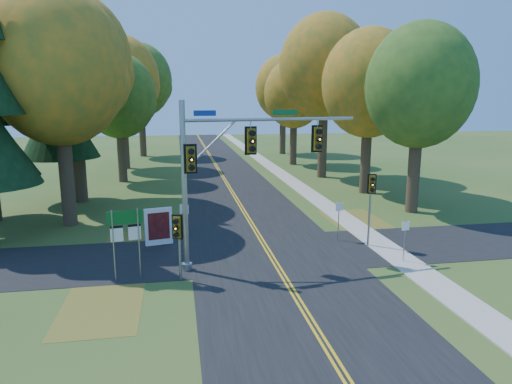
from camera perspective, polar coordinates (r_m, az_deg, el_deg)
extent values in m
plane|color=#2B4E1B|center=(21.80, 2.66, -9.25)|extent=(160.00, 160.00, 0.00)
cube|color=black|center=(21.79, 2.66, -9.22)|extent=(8.00, 160.00, 0.02)
cube|color=black|center=(23.63, 1.60, -7.53)|extent=(60.00, 6.00, 0.02)
cube|color=gold|center=(21.77, 2.40, -9.20)|extent=(0.10, 160.00, 0.01)
cube|color=gold|center=(21.81, 2.92, -9.17)|extent=(0.10, 160.00, 0.01)
cube|color=#9E998E|center=(23.84, 17.51, -7.86)|extent=(1.60, 160.00, 0.06)
cube|color=brown|center=(25.18, -14.10, -6.68)|extent=(4.00, 6.00, 0.00)
cube|color=brown|center=(29.27, 13.20, -4.06)|extent=(3.50, 8.00, 0.00)
cube|color=brown|center=(18.81, -18.73, -13.37)|extent=(3.00, 5.00, 0.00)
cylinder|color=#38281C|center=(30.26, -22.63, 2.39)|extent=(0.86, 0.86, 6.75)
ellipsoid|color=orange|center=(29.99, -23.57, 14.11)|extent=(8.00, 8.00, 9.20)
sphere|color=orange|center=(30.82, -19.96, 12.78)|extent=(4.80, 4.80, 4.80)
sphere|color=orange|center=(29.63, -26.79, 15.44)|extent=(4.40, 4.40, 4.40)
cylinder|color=#38281C|center=(33.07, 19.15, 2.77)|extent=(0.83, 0.83, 6.08)
ellipsoid|color=#517324|center=(32.74, 19.81, 12.41)|extent=(7.20, 7.20, 8.28)
sphere|color=#517324|center=(34.39, 20.95, 11.06)|extent=(4.32, 4.32, 4.32)
sphere|color=#517324|center=(31.54, 18.51, 13.87)|extent=(3.96, 3.96, 3.96)
cylinder|color=#38281C|center=(37.03, -21.29, 4.56)|extent=(0.89, 0.89, 7.42)
ellipsoid|color=orange|center=(36.91, -22.08, 14.96)|extent=(8.60, 8.60, 9.89)
sphere|color=orange|center=(37.82, -18.95, 13.76)|extent=(5.16, 5.16, 5.16)
sphere|color=orange|center=(36.48, -24.88, 16.15)|extent=(4.73, 4.73, 4.73)
cylinder|color=#38281C|center=(38.84, 13.56, 4.48)|extent=(0.84, 0.84, 6.30)
ellipsoid|color=orange|center=(38.59, 13.98, 13.07)|extent=(7.60, 7.60, 8.74)
sphere|color=orange|center=(40.23, 15.29, 11.85)|extent=(4.56, 4.56, 4.56)
sphere|color=orange|center=(37.40, 12.59, 14.36)|extent=(4.18, 4.18, 4.18)
cylinder|color=#38281C|center=(44.84, -16.44, 4.81)|extent=(0.81, 0.81, 5.62)
ellipsoid|color=#517324|center=(44.57, -16.83, 11.45)|extent=(6.80, 6.80, 7.82)
sphere|color=#517324|center=(45.45, -14.89, 10.69)|extent=(4.08, 4.08, 4.08)
sphere|color=#517324|center=(44.06, -18.55, 12.24)|extent=(3.74, 3.74, 3.74)
cylinder|color=#38281C|center=(45.92, 8.33, 6.58)|extent=(0.90, 0.90, 7.65)
ellipsoid|color=orange|center=(45.85, 8.59, 15.21)|extent=(8.80, 8.80, 10.12)
sphere|color=orange|center=(47.62, 10.11, 13.96)|extent=(5.28, 5.28, 5.28)
sphere|color=orange|center=(44.62, 7.03, 16.49)|extent=(4.84, 4.84, 4.84)
cylinder|color=#38281C|center=(53.45, -16.10, 6.59)|extent=(0.87, 0.87, 6.98)
ellipsoid|color=orange|center=(53.32, -16.49, 13.40)|extent=(8.20, 8.20, 9.43)
sphere|color=orange|center=(54.37, -14.54, 12.59)|extent=(4.92, 4.92, 4.92)
sphere|color=orange|center=(52.72, -18.24, 14.22)|extent=(4.51, 4.51, 4.51)
cylinder|color=#38281C|center=(54.63, 4.69, 6.51)|extent=(0.82, 0.82, 5.85)
ellipsoid|color=orange|center=(54.42, 4.78, 12.15)|extent=(7.00, 7.00, 8.05)
sphere|color=orange|center=(55.80, 5.91, 11.40)|extent=(4.20, 4.20, 4.20)
sphere|color=orange|center=(53.46, 3.69, 12.93)|extent=(3.85, 3.85, 3.85)
cylinder|color=#38281C|center=(64.17, -14.02, 7.56)|extent=(0.88, 0.88, 7.20)
ellipsoid|color=#517324|center=(64.08, -14.32, 13.40)|extent=(8.40, 8.40, 9.66)
sphere|color=#517324|center=(65.21, -12.69, 12.70)|extent=(5.04, 5.04, 5.04)
sphere|color=#517324|center=(63.40, -15.78, 14.11)|extent=(4.62, 4.62, 4.62)
cylinder|color=#38281C|center=(65.25, 3.36, 7.65)|extent=(0.85, 0.85, 6.53)
ellipsoid|color=orange|center=(65.11, 3.42, 12.92)|extent=(7.80, 7.80, 8.97)
sphere|color=orange|center=(66.61, 4.51, 12.20)|extent=(4.68, 4.68, 4.68)
sphere|color=orange|center=(64.07, 2.37, 13.65)|extent=(4.29, 4.29, 4.29)
cylinder|color=#38281C|center=(37.37, -22.93, 1.38)|extent=(0.50, 0.50, 3.42)
cone|color=black|center=(36.91, -23.48, 8.17)|extent=(5.60, 5.60, 5.45)
cone|color=black|center=(36.94, -23.98, 14.19)|extent=(4.57, 4.57, 5.45)
cone|color=black|center=(37.39, -24.50, 20.14)|extent=(3.55, 3.55, 5.45)
cylinder|color=#92959A|center=(20.48, -8.93, 0.47)|extent=(0.24, 0.24, 7.70)
cylinder|color=#92959A|center=(21.49, -8.62, -9.21)|extent=(0.48, 0.48, 0.33)
cylinder|color=#92959A|center=(21.14, 2.07, 9.07)|extent=(8.20, 1.27, 0.15)
cylinder|color=#92959A|center=(20.42, -5.72, 5.83)|extent=(2.48, 0.43, 2.27)
cylinder|color=#92959A|center=(20.82, -0.68, 8.49)|extent=(0.04, 0.04, 0.40)
cube|color=#72590C|center=(20.87, -0.67, 6.44)|extent=(0.42, 0.38, 1.10)
cube|color=black|center=(20.87, -0.67, 6.44)|extent=(0.57, 0.11, 1.30)
sphere|color=orange|center=(20.63, -0.47, 6.38)|extent=(0.20, 0.20, 0.20)
cylinder|color=black|center=(20.60, -0.47, 7.35)|extent=(0.29, 0.21, 0.26)
cylinder|color=black|center=(20.63, -0.47, 6.38)|extent=(0.29, 0.21, 0.26)
cylinder|color=black|center=(20.67, -0.46, 5.41)|extent=(0.29, 0.21, 0.26)
cylinder|color=#92959A|center=(22.01, 7.67, 8.56)|extent=(0.04, 0.04, 0.40)
cube|color=#72590C|center=(22.06, 7.61, 6.62)|extent=(0.42, 0.38, 1.10)
cube|color=black|center=(22.06, 7.61, 6.62)|extent=(0.57, 0.11, 1.30)
sphere|color=orange|center=(21.83, 7.90, 6.56)|extent=(0.20, 0.20, 0.20)
cylinder|color=black|center=(21.80, 7.92, 7.48)|extent=(0.29, 0.21, 0.26)
cylinder|color=black|center=(21.83, 7.90, 6.56)|extent=(0.29, 0.21, 0.26)
cylinder|color=black|center=(21.86, 7.87, 5.64)|extent=(0.29, 0.21, 0.26)
cube|color=#72590C|center=(20.15, -8.20, 4.12)|extent=(0.42, 0.38, 1.10)
cube|color=black|center=(20.15, -8.20, 4.12)|extent=(0.57, 0.11, 1.30)
sphere|color=orange|center=(19.90, -8.08, 4.03)|extent=(0.20, 0.20, 0.20)
cylinder|color=black|center=(19.86, -8.11, 5.04)|extent=(0.29, 0.21, 0.26)
cylinder|color=black|center=(19.90, -8.08, 4.03)|extent=(0.29, 0.21, 0.26)
cylinder|color=black|center=(19.95, -8.05, 3.03)|extent=(0.29, 0.21, 0.26)
cube|color=navy|center=(20.29, -6.42, 9.77)|extent=(0.99, 0.18, 0.24)
cube|color=#0C5926|center=(21.34, 3.63, 9.91)|extent=(1.21, 0.21, 0.24)
cylinder|color=gray|center=(24.78, 14.01, -2.33)|extent=(0.11, 0.11, 3.87)
cube|color=#72590C|center=(24.28, 14.27, 0.99)|extent=(0.35, 0.32, 0.88)
cube|color=black|center=(24.28, 14.27, 0.99)|extent=(0.45, 0.13, 1.04)
sphere|color=orange|center=(24.09, 14.36, 0.90)|extent=(0.16, 0.16, 0.16)
cylinder|color=black|center=(24.04, 14.40, 1.56)|extent=(0.24, 0.18, 0.21)
cylinder|color=black|center=(24.09, 14.36, 0.90)|extent=(0.24, 0.18, 0.21)
cylinder|color=black|center=(24.14, 14.33, 0.25)|extent=(0.24, 0.18, 0.21)
cylinder|color=gray|center=(19.96, -9.52, -6.94)|extent=(0.11, 0.11, 2.92)
cube|color=#72590C|center=(19.49, -9.79, -4.33)|extent=(0.38, 0.35, 0.91)
cube|color=black|center=(19.49, -9.79, -4.33)|extent=(0.46, 0.17, 1.08)
sphere|color=orange|center=(19.30, -9.97, -4.50)|extent=(0.16, 0.16, 0.16)
cylinder|color=black|center=(19.22, -10.00, -3.66)|extent=(0.25, 0.21, 0.22)
cylinder|color=black|center=(19.30, -9.97, -4.50)|extent=(0.25, 0.21, 0.22)
cylinder|color=black|center=(19.38, -9.94, -5.33)|extent=(0.25, 0.21, 0.22)
cylinder|color=gray|center=(20.45, -17.37, -6.50)|extent=(0.06, 0.06, 3.18)
cylinder|color=gray|center=(20.53, -14.41, -6.26)|extent=(0.06, 0.06, 3.18)
cube|color=#0B531B|center=(20.18, -16.08, -3.06)|extent=(1.46, 0.34, 0.58)
cube|color=silver|center=(20.18, -16.08, -3.06)|extent=(1.25, 0.26, 0.08)
cube|color=silver|center=(20.35, -17.01, -5.16)|extent=(0.53, 0.15, 0.58)
cube|color=black|center=(20.25, -17.06, -4.21)|extent=(0.52, 0.11, 0.11)
cube|color=silver|center=(20.41, -14.93, -4.99)|extent=(0.53, 0.15, 0.58)
cube|color=black|center=(20.31, -14.98, -4.05)|extent=(0.52, 0.11, 0.11)
cube|color=white|center=(25.08, -12.08, -4.24)|extent=(1.48, 0.50, 2.03)
cube|color=maroon|center=(24.96, -12.04, -4.19)|extent=(1.11, 0.25, 1.47)
cube|color=white|center=(25.24, -13.27, -6.20)|extent=(0.11, 0.11, 0.34)
cube|color=white|center=(25.41, -10.74, -5.97)|extent=(0.11, 0.11, 0.34)
cylinder|color=gray|center=(25.64, 10.28, -3.59)|extent=(0.05, 0.05, 2.23)
cube|color=white|center=(25.43, 10.36, -1.84)|extent=(0.43, 0.09, 0.46)
cylinder|color=gray|center=(23.10, 18.06, -5.87)|extent=(0.05, 0.05, 2.09)
cube|color=white|center=(22.87, 18.21, -4.06)|extent=(0.40, 0.09, 0.43)
cylinder|color=gray|center=(24.08, -8.88, -4.21)|extent=(0.06, 0.06, 2.49)
cube|color=silver|center=(23.83, -8.97, -2.13)|extent=(0.46, 0.20, 0.51)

